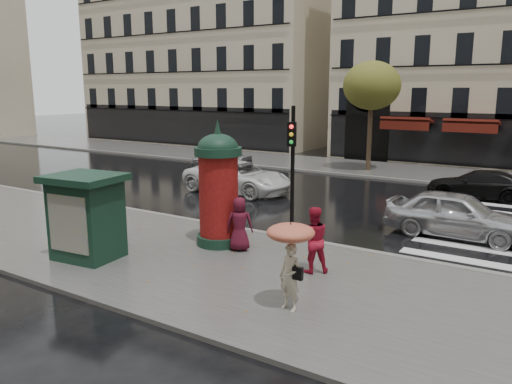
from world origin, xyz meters
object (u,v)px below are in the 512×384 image
Objects in this scene: woman_red at (313,240)px; newsstand at (87,216)px; morris_column at (218,185)px; car_black at (478,184)px; woman_umbrella at (290,252)px; traffic_light at (292,160)px; man_burgundy at (240,224)px; car_white at (238,177)px; car_far_silver at (221,159)px; car_silver at (456,214)px.

newsstand reaches higher than woman_red.
morris_column reaches higher than car_black.
woman_umbrella is at bearing -35.99° from morris_column.
traffic_light is (-1.89, 2.28, 1.73)m from woman_red.
man_burgundy is at bearing -49.29° from woman_red.
car_white is (-8.04, 8.16, -0.26)m from woman_red.
traffic_light is 11.66m from car_black.
car_black is at bearing -62.12° from car_white.
car_white is 1.23× the size of car_black.
traffic_light is at bearing 43.60° from car_far_silver.
woman_umbrella is 20.82m from car_far_silver.
woman_red is at bearing 140.12° from man_burgundy.
man_burgundy is at bearing 41.29° from newsstand.
car_white is at bearing 41.80° from car_far_silver.
morris_column is at bearing 131.70° from car_silver.
car_silver is at bearing -163.33° from man_burgundy.
car_white is at bearing 100.57° from newsstand.
woman_umbrella is 13.68m from car_white.
morris_column is at bearing 144.01° from woman_umbrella.
morris_column is 0.91× the size of traffic_light.
newsstand reaches higher than car_silver.
woman_umbrella is at bearing -138.43° from car_white.
man_burgundy is at bearing 137.32° from car_silver.
car_black is (8.17, 15.48, -0.74)m from newsstand.
morris_column is 0.99× the size of car_far_silver.
woman_umbrella is at bearing -12.28° from car_black.
traffic_light reaches higher than woman_red.
man_burgundy is (-3.33, 2.90, -0.52)m from woman_umbrella.
car_white is 11.26m from car_black.
newsstand is at bearing -131.37° from traffic_light.
morris_column is at bearing -31.66° from car_black.
woman_red is 1.09× the size of man_burgundy.
car_black is 15.04m from car_far_silver.
car_silver is at bearing 40.70° from morris_column.
car_silver is 1.16× the size of car_far_silver.
traffic_light reaches higher than car_silver.
car_black is at bearing 4.19° from car_silver.
newsstand is at bearing -167.17° from car_white.
woman_umbrella is at bearing 65.35° from woman_red.
traffic_light is at bearing 48.63° from newsstand.
woman_umbrella is at bearing 109.29° from man_burgundy.
newsstand is (-4.17, -4.73, -1.36)m from traffic_light.
newsstand is at bearing -127.86° from morris_column.
woman_red is 2.75m from man_burgundy.
car_black is (2.12, 13.03, -0.37)m from woman_red.
man_burgundy is at bearing 138.93° from woman_umbrella.
newsstand is 0.61× the size of car_far_silver.
man_burgundy reaches higher than car_silver.
car_far_silver is at bearing 134.77° from traffic_light.
traffic_light is at bearing 130.85° from car_silver.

